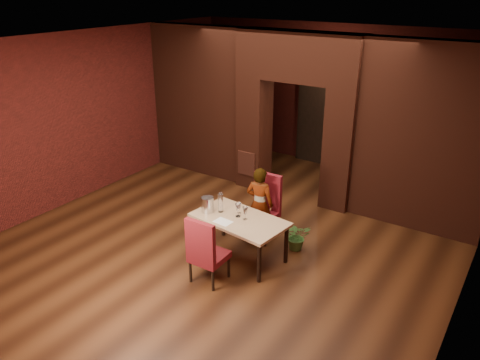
% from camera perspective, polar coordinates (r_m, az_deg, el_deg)
% --- Properties ---
extents(floor, '(8.00, 8.00, 0.00)m').
position_cam_1_polar(floor, '(8.11, -0.12, -6.60)').
color(floor, '#412210').
rests_on(floor, ground).
extents(ceiling, '(7.00, 8.00, 0.04)m').
position_cam_1_polar(ceiling, '(7.09, -0.14, 16.46)').
color(ceiling, silver).
rests_on(ceiling, ground).
extents(wall_back, '(7.00, 0.04, 3.20)m').
position_cam_1_polar(wall_back, '(10.88, 11.80, 9.79)').
color(wall_back, maroon).
rests_on(wall_back, ground).
extents(wall_front, '(7.00, 0.04, 3.20)m').
position_cam_1_polar(wall_front, '(4.96, -27.03, -8.98)').
color(wall_front, maroon).
rests_on(wall_front, ground).
extents(wall_left, '(0.04, 8.00, 3.20)m').
position_cam_1_polar(wall_left, '(9.75, -17.68, 7.65)').
color(wall_left, maroon).
rests_on(wall_left, ground).
extents(wall_right, '(0.04, 8.00, 3.20)m').
position_cam_1_polar(wall_right, '(6.36, 27.17, -2.00)').
color(wall_right, maroon).
rests_on(wall_right, ground).
extents(pillar_left, '(0.55, 0.55, 2.30)m').
position_cam_1_polar(pillar_left, '(9.68, 1.76, 5.85)').
color(pillar_left, maroon).
rests_on(pillar_left, ground).
extents(pillar_right, '(0.55, 0.55, 2.30)m').
position_cam_1_polar(pillar_right, '(8.88, 12.25, 3.71)').
color(pillar_right, maroon).
rests_on(pillar_right, ground).
extents(lintel, '(2.45, 0.55, 0.90)m').
position_cam_1_polar(lintel, '(8.87, 7.28, 14.70)').
color(lintel, maroon).
rests_on(lintel, ground).
extents(wing_wall_left, '(2.28, 0.35, 3.20)m').
position_cam_1_polar(wing_wall_left, '(10.34, -4.96, 9.50)').
color(wing_wall_left, maroon).
rests_on(wing_wall_left, ground).
extents(wing_wall_right, '(2.28, 0.35, 3.20)m').
position_cam_1_polar(wing_wall_right, '(8.37, 21.50, 4.66)').
color(wing_wall_right, maroon).
rests_on(wing_wall_right, ground).
extents(vent_panel, '(0.40, 0.03, 0.50)m').
position_cam_1_polar(vent_panel, '(9.64, 0.79, 2.01)').
color(vent_panel, brown).
rests_on(vent_panel, ground).
extents(rear_door, '(0.90, 0.08, 2.10)m').
position_cam_1_polar(rear_door, '(11.11, 9.53, 7.30)').
color(rear_door, black).
rests_on(rear_door, ground).
extents(rear_door_frame, '(1.02, 0.04, 2.22)m').
position_cam_1_polar(rear_door_frame, '(11.07, 9.45, 7.25)').
color(rear_door_frame, black).
rests_on(rear_door_frame, ground).
extents(dining_table, '(1.53, 0.98, 0.68)m').
position_cam_1_polar(dining_table, '(7.33, -0.05, -7.04)').
color(dining_table, tan).
rests_on(dining_table, ground).
extents(chair_far, '(0.50, 0.50, 1.10)m').
position_cam_1_polar(chair_far, '(7.78, 2.61, -3.44)').
color(chair_far, maroon).
rests_on(chair_far, ground).
extents(chair_near, '(0.48, 0.48, 1.04)m').
position_cam_1_polar(chair_near, '(6.72, -3.79, -8.34)').
color(chair_near, maroon).
rests_on(chair_near, ground).
extents(person_seated, '(0.50, 0.37, 1.28)m').
position_cam_1_polar(person_seated, '(7.70, 2.40, -2.95)').
color(person_seated, white).
rests_on(person_seated, ground).
extents(wine_glass_a, '(0.07, 0.07, 0.18)m').
position_cam_1_polar(wine_glass_a, '(7.28, -0.12, -3.44)').
color(wine_glass_a, white).
rests_on(wine_glass_a, dining_table).
extents(wine_glass_b, '(0.09, 0.09, 0.22)m').
position_cam_1_polar(wine_glass_b, '(7.18, -0.25, -3.66)').
color(wine_glass_b, white).
rests_on(wine_glass_b, dining_table).
extents(wine_glass_c, '(0.09, 0.09, 0.21)m').
position_cam_1_polar(wine_glass_c, '(7.09, 0.63, -4.07)').
color(wine_glass_c, silver).
rests_on(wine_glass_c, dining_table).
extents(tasting_sheet, '(0.28, 0.21, 0.00)m').
position_cam_1_polar(tasting_sheet, '(7.07, -2.08, -5.11)').
color(tasting_sheet, white).
rests_on(tasting_sheet, dining_table).
extents(wine_bucket, '(0.20, 0.20, 0.24)m').
position_cam_1_polar(wine_bucket, '(7.33, -3.98, -3.00)').
color(wine_bucket, silver).
rests_on(wine_bucket, dining_table).
extents(water_bottle, '(0.08, 0.08, 0.33)m').
position_cam_1_polar(water_bottle, '(7.30, -2.38, -2.71)').
color(water_bottle, white).
rests_on(water_bottle, dining_table).
extents(potted_plant, '(0.55, 0.54, 0.46)m').
position_cam_1_polar(potted_plant, '(7.64, 6.97, -6.83)').
color(potted_plant, '#3E6F2F').
rests_on(potted_plant, ground).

